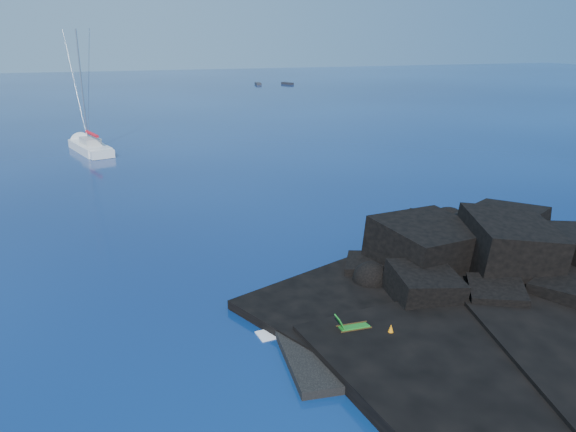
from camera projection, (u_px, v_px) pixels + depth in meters
The scene contains 11 objects.
ground at pixel (284, 370), 21.68m from camera, with size 400.00×400.00×0.00m, color #030C33.
headland at pixel (507, 290), 28.44m from camera, with size 24.00×24.00×3.60m, color black, non-canonical shape.
beach at pixel (382, 344), 23.54m from camera, with size 8.50×6.00×0.70m, color black.
surf_foam at pixel (347, 297), 27.74m from camera, with size 10.00×8.00×0.06m, color white, non-canonical shape.
sailboat at pixel (90, 152), 62.35m from camera, with size 2.62×12.50×13.10m, color white, non-canonical shape.
deck_chair at pixel (354, 323), 23.52m from camera, with size 1.44×0.63×0.99m, color #1B7920, non-canonical shape.
towel at pixel (374, 361), 21.59m from camera, with size 1.81×0.86×0.05m, color white.
sunbather at pixel (374, 358), 21.55m from camera, with size 1.72×0.44×0.24m, color tan, non-canonical shape.
marker_cone at pixel (391, 331), 23.21m from camera, with size 0.41×0.41×0.62m, color orange.
distant_boat_a at pixel (258, 85), 146.71m from camera, with size 1.26×4.06×0.54m, color #26262B.
distant_boat_b at pixel (287, 84), 147.49m from camera, with size 1.26×4.06×0.54m, color black.
Camera 1 is at (-6.05, -17.80, 12.34)m, focal length 35.00 mm.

